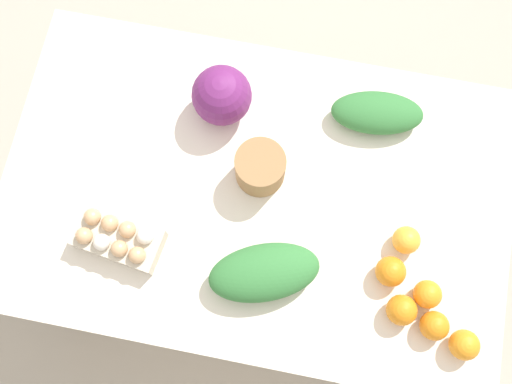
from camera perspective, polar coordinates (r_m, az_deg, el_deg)
name	(u,v)px	position (r m, az deg, el deg)	size (l,w,h in m)	color
ground_plane	(256,238)	(2.26, 0.00, -4.66)	(8.00, 8.00, 0.00)	#B2A899
dining_table	(256,202)	(1.64, 0.00, -0.97)	(1.39, 0.88, 0.72)	silver
cabbage_purple	(222,95)	(1.56, -3.44, 9.61)	(0.16, 0.16, 0.16)	#6B2366
egg_carton	(117,238)	(1.52, -13.71, -4.47)	(0.24, 0.15, 0.09)	beige
paper_bag	(261,168)	(1.51, 0.48, 2.43)	(0.13, 0.13, 0.11)	#997047
greens_bunch_beet_tops	(264,272)	(1.46, 0.83, -8.05)	(0.29, 0.15, 0.10)	#337538
greens_bunch_kale	(377,113)	(1.62, 12.02, 7.75)	(0.25, 0.12, 0.08)	#337538
orange_0	(427,294)	(1.53, 16.77, -9.77)	(0.07, 0.07, 0.07)	orange
orange_1	(464,345)	(1.55, 20.11, -14.17)	(0.08, 0.08, 0.08)	orange
orange_2	(391,272)	(1.51, 13.31, -7.75)	(0.08, 0.08, 0.08)	orange
orange_3	(402,310)	(1.51, 14.36, -11.37)	(0.08, 0.08, 0.08)	orange
orange_4	(434,326)	(1.53, 17.40, -12.65)	(0.07, 0.07, 0.07)	orange
orange_5	(406,240)	(1.54, 14.80, -4.67)	(0.07, 0.07, 0.07)	#F9A833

